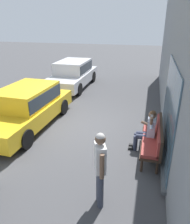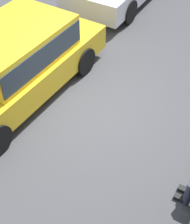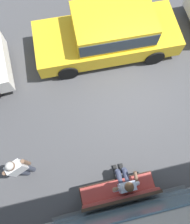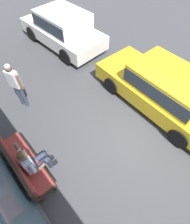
{
  "view_description": "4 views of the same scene",
  "coord_description": "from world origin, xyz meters",
  "px_view_note": "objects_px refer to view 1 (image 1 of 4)",
  "views": [
    {
      "loc": [
        7.02,
        2.6,
        3.7
      ],
      "look_at": [
        0.63,
        0.96,
        0.91
      ],
      "focal_mm": 35.0,
      "sensor_mm": 36.0,
      "label": 1
    },
    {
      "loc": [
        4.43,
        2.6,
        4.84
      ],
      "look_at": [
        1.15,
        0.67,
        1.19
      ],
      "focal_mm": 55.0,
      "sensor_mm": 36.0,
      "label": 2
    },
    {
      "loc": [
        1.8,
        2.6,
        6.38
      ],
      "look_at": [
        1.38,
        0.74,
        0.83
      ],
      "focal_mm": 35.0,
      "sensor_mm": 36.0,
      "label": 3
    },
    {
      "loc": [
        -1.15,
        2.6,
        4.81
      ],
      "look_at": [
        1.0,
        0.68,
        0.99
      ],
      "focal_mm": 28.0,
      "sensor_mm": 36.0,
      "label": 4
    }
  ],
  "objects_px": {
    "person_on_phone": "(147,130)",
    "parked_car_near": "(73,73)",
    "pedestrian_standing": "(100,164)",
    "parked_car_mid": "(27,105)",
    "bench": "(155,138)"
  },
  "relations": [
    {
      "from": "person_on_phone",
      "to": "parked_car_near",
      "type": "bearing_deg",
      "value": -143.34
    },
    {
      "from": "person_on_phone",
      "to": "parked_car_near",
      "type": "distance_m",
      "value": 7.57
    },
    {
      "from": "pedestrian_standing",
      "to": "person_on_phone",
      "type": "bearing_deg",
      "value": 160.1
    },
    {
      "from": "parked_car_near",
      "to": "parked_car_mid",
      "type": "bearing_deg",
      "value": 1.35
    },
    {
      "from": "person_on_phone",
      "to": "parked_car_near",
      "type": "height_order",
      "value": "parked_car_near"
    },
    {
      "from": "parked_car_near",
      "to": "parked_car_mid",
      "type": "xyz_separation_m",
      "value": [
        5.38,
        0.13,
        -0.03
      ]
    },
    {
      "from": "person_on_phone",
      "to": "pedestrian_standing",
      "type": "relative_size",
      "value": 0.76
    },
    {
      "from": "person_on_phone",
      "to": "bench",
      "type": "bearing_deg",
      "value": 47.58
    },
    {
      "from": "parked_car_mid",
      "to": "pedestrian_standing",
      "type": "xyz_separation_m",
      "value": [
        3.12,
        3.51,
        0.23
      ]
    },
    {
      "from": "bench",
      "to": "person_on_phone",
      "type": "relative_size",
      "value": 1.47
    },
    {
      "from": "bench",
      "to": "parked_car_mid",
      "type": "xyz_separation_m",
      "value": [
        -0.89,
        -4.62,
        0.24
      ]
    },
    {
      "from": "parked_car_mid",
      "to": "pedestrian_standing",
      "type": "bearing_deg",
      "value": 48.38
    },
    {
      "from": "parked_car_near",
      "to": "pedestrian_standing",
      "type": "xyz_separation_m",
      "value": [
        8.51,
        3.64,
        0.2
      ]
    },
    {
      "from": "person_on_phone",
      "to": "pedestrian_standing",
      "type": "bearing_deg",
      "value": -19.9
    },
    {
      "from": "parked_car_near",
      "to": "parked_car_mid",
      "type": "relative_size",
      "value": 1.01
    }
  ]
}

